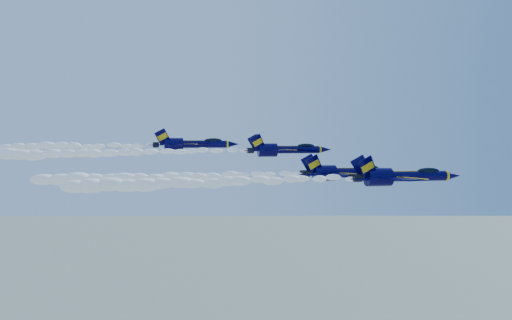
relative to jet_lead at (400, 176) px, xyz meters
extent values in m
cylinder|color=#040032|center=(2.98, 0.00, -0.07)|extent=(9.51, 1.59, 1.59)
ellipsoid|color=#040032|center=(-3.68, 0.00, -0.12)|extent=(1.65, 2.85, 6.77)
cone|color=#040032|center=(9.11, 0.00, -0.07)|extent=(2.75, 1.59, 1.59)
cylinder|color=yellow|center=(7.84, 0.00, -0.07)|extent=(0.37, 1.65, 1.65)
ellipsoid|color=black|center=(4.78, 0.00, 0.72)|extent=(3.81, 1.24, 1.05)
cube|color=yellow|center=(4.78, 0.00, 0.40)|extent=(4.44, 1.06, 0.19)
cube|color=#040032|center=(-1.77, -4.23, -0.07)|extent=(5.67, 6.72, 0.19)
cube|color=#040032|center=(-1.77, 4.23, -0.07)|extent=(5.67, 6.72, 0.19)
cube|color=yellow|center=(-0.29, -4.23, 0.03)|extent=(2.55, 5.29, 0.11)
cube|color=yellow|center=(-0.29, 4.23, 0.03)|extent=(2.55, 5.29, 0.11)
cube|color=#040032|center=(-6.00, -1.11, 1.51)|extent=(3.44, 1.09, 3.71)
cube|color=#040032|center=(-6.00, 1.11, 1.51)|extent=(3.44, 1.09, 3.71)
cylinder|color=black|center=(-7.38, -0.69, -0.18)|extent=(1.27, 1.16, 1.16)
cylinder|color=black|center=(-7.38, 0.69, -0.18)|extent=(1.27, 1.16, 1.16)
cube|color=yellow|center=(-0.19, 0.00, 0.75)|extent=(11.63, 0.37, 0.08)
ellipsoid|color=white|center=(-29.13, 0.00, -0.45)|extent=(42.44, 2.21, 1.99)
cylinder|color=#040032|center=(-2.97, 9.20, -0.01)|extent=(9.04, 1.51, 1.51)
ellipsoid|color=#040032|center=(-9.29, 9.20, -0.06)|extent=(1.57, 2.71, 6.43)
cone|color=#040032|center=(2.86, 9.20, -0.01)|extent=(2.61, 1.51, 1.51)
cylinder|color=yellow|center=(1.65, 9.20, -0.01)|extent=(0.35, 1.57, 1.57)
ellipsoid|color=black|center=(-1.26, 9.20, 0.74)|extent=(3.61, 1.17, 0.99)
cube|color=yellow|center=(-1.26, 9.20, 0.44)|extent=(4.22, 1.00, 0.18)
cube|color=#040032|center=(-7.48, 5.19, -0.01)|extent=(5.38, 6.38, 0.18)
cube|color=#040032|center=(-7.48, 13.22, -0.01)|extent=(5.38, 6.38, 0.18)
cube|color=yellow|center=(-6.08, 5.19, 0.09)|extent=(2.42, 5.03, 0.10)
cube|color=yellow|center=(-6.08, 13.22, 0.09)|extent=(2.42, 5.03, 0.10)
cube|color=#040032|center=(-11.50, 8.15, 1.50)|extent=(3.27, 1.03, 3.52)
cube|color=#040032|center=(-11.50, 10.26, 1.50)|extent=(3.27, 1.03, 3.52)
cylinder|color=black|center=(-12.81, 8.55, -0.11)|extent=(1.20, 1.10, 1.10)
cylinder|color=black|center=(-12.81, 9.86, -0.11)|extent=(1.20, 1.10, 1.10)
cube|color=yellow|center=(-5.98, 9.20, 0.77)|extent=(11.05, 0.35, 0.08)
ellipsoid|color=white|center=(-34.53, 9.20, -0.38)|extent=(42.44, 2.10, 1.89)
cylinder|color=#040032|center=(-11.77, 17.21, 3.76)|extent=(8.27, 1.38, 1.38)
ellipsoid|color=#040032|center=(-17.55, 17.21, 3.71)|extent=(1.43, 2.48, 5.88)
cone|color=#040032|center=(-6.44, 17.21, 3.76)|extent=(2.39, 1.38, 1.38)
cylinder|color=yellow|center=(-7.54, 17.21, 3.76)|extent=(0.32, 1.43, 1.43)
ellipsoid|color=black|center=(-10.21, 17.21, 4.45)|extent=(3.31, 1.07, 0.91)
cube|color=yellow|center=(-10.21, 17.21, 4.17)|extent=(3.86, 0.92, 0.17)
cube|color=#040032|center=(-15.90, 13.54, 3.76)|extent=(4.92, 5.84, 0.17)
cube|color=#040032|center=(-15.90, 20.88, 3.76)|extent=(4.92, 5.84, 0.17)
cube|color=yellow|center=(-14.62, 13.54, 3.85)|extent=(2.22, 4.60, 0.09)
cube|color=yellow|center=(-14.62, 20.88, 3.85)|extent=(2.22, 4.60, 0.09)
cube|color=#040032|center=(-19.58, 16.24, 5.14)|extent=(2.99, 0.95, 3.22)
cube|color=#040032|center=(-19.58, 18.17, 5.14)|extent=(2.99, 0.95, 3.22)
cylinder|color=black|center=(-20.77, 16.61, 3.67)|extent=(1.10, 1.01, 1.01)
cylinder|color=black|center=(-20.77, 17.81, 3.67)|extent=(1.10, 1.01, 1.01)
cube|color=yellow|center=(-14.52, 17.21, 4.48)|extent=(10.10, 0.32, 0.07)
ellipsoid|color=white|center=(-42.45, 17.21, 3.40)|extent=(42.44, 1.92, 1.73)
cylinder|color=#040032|center=(-28.11, 27.06, 4.69)|extent=(8.75, 1.46, 1.46)
ellipsoid|color=#040032|center=(-34.23, 27.06, 4.64)|extent=(1.52, 2.62, 6.22)
cone|color=#040032|center=(-22.47, 27.06, 4.69)|extent=(2.53, 1.46, 1.46)
cylinder|color=yellow|center=(-23.64, 27.06, 4.69)|extent=(0.34, 1.52, 1.52)
ellipsoid|color=black|center=(-26.46, 27.06, 5.42)|extent=(3.50, 1.14, 0.96)
cube|color=yellow|center=(-26.46, 27.06, 5.13)|extent=(4.08, 0.97, 0.17)
cube|color=#040032|center=(-32.48, 23.17, 4.69)|extent=(5.21, 6.18, 0.17)
cube|color=#040032|center=(-32.48, 30.95, 4.69)|extent=(5.21, 6.18, 0.17)
cube|color=yellow|center=(-31.12, 23.17, 4.79)|extent=(2.34, 4.87, 0.10)
cube|color=yellow|center=(-31.12, 30.95, 4.79)|extent=(2.34, 4.87, 0.10)
cube|color=#040032|center=(-36.37, 26.04, 6.15)|extent=(3.17, 1.00, 3.41)
cube|color=#040032|center=(-36.37, 28.08, 6.15)|extent=(3.17, 1.00, 3.41)
cylinder|color=black|center=(-37.63, 26.43, 4.59)|extent=(1.17, 1.07, 1.07)
cylinder|color=black|center=(-37.63, 27.69, 4.59)|extent=(1.17, 1.07, 1.07)
cube|color=yellow|center=(-31.02, 27.06, 5.45)|extent=(10.69, 0.34, 0.08)
ellipsoid|color=white|center=(-59.34, 27.06, 4.32)|extent=(42.44, 2.03, 1.83)
camera|label=1|loc=(-37.19, -72.01, 6.06)|focal=35.00mm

